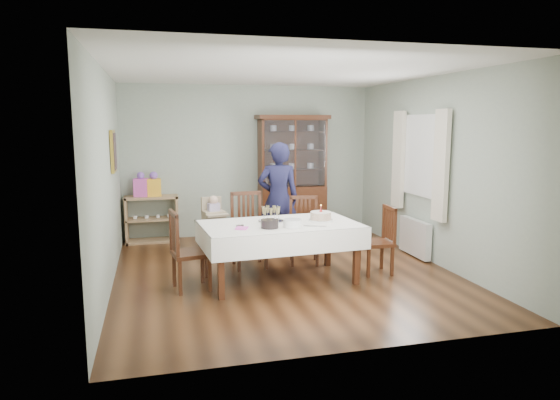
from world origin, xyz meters
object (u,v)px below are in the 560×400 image
object	(u,v)px
china_cabinet	(292,174)
gift_bag_orange	(154,185)
chair_far_left	(249,245)
dining_table	(280,252)
high_chair	(214,233)
chair_far_right	(304,244)
woman	(278,199)
gift_bag_pink	(141,186)
chair_end_right	(377,254)
chair_end_left	(190,266)
birthday_cake	(321,216)
champagne_tray	(271,217)
sideboard	(152,219)

from	to	relation	value
china_cabinet	gift_bag_orange	xyz separation A→B (m)	(-2.44, 0.00, -0.14)
china_cabinet	chair_far_left	xyz separation A→B (m)	(-1.16, -1.86, -0.81)
dining_table	high_chair	bearing A→B (deg)	116.14
chair_far_right	woman	xyz separation A→B (m)	(-0.24, 0.59, 0.59)
gift_bag_orange	woman	bearing A→B (deg)	-34.91
dining_table	gift_bag_pink	size ratio (longest dim) A/B	4.94
chair_end_right	woman	size ratio (longest dim) A/B	0.53
chair_far_right	chair_end_left	xyz separation A→B (m)	(-1.70, -0.78, 0.00)
chair_far_right	high_chair	world-z (taller)	chair_far_right
woman	china_cabinet	bearing A→B (deg)	-106.66
chair_end_left	gift_bag_pink	distance (m)	2.82
chair_far_left	woman	world-z (taller)	woman
chair_end_right	china_cabinet	bearing A→B (deg)	-168.20
dining_table	woman	size ratio (longest dim) A/B	1.19
chair_far_left	birthday_cake	bearing A→B (deg)	-42.42
dining_table	gift_bag_orange	xyz separation A→B (m)	(-1.55, 2.62, 0.60)
birthday_cake	champagne_tray	bearing A→B (deg)	171.92
birthday_cake	sideboard	bearing A→B (deg)	129.91
chair_end_right	birthday_cake	size ratio (longest dim) A/B	2.89
sideboard	chair_end_right	world-z (taller)	chair_end_right
dining_table	gift_bag_orange	world-z (taller)	gift_bag_orange
chair_far_left	chair_end_left	xyz separation A→B (m)	(-0.90, -0.81, -0.02)
dining_table	chair_end_left	size ratio (longest dim) A/B	2.12
high_chair	sideboard	bearing A→B (deg)	115.90
china_cabinet	gift_bag_orange	size ratio (longest dim) A/B	5.16
chair_end_right	gift_bag_pink	bearing A→B (deg)	-128.27
dining_table	chair_end_right	size ratio (longest dim) A/B	2.26
dining_table	chair_far_left	distance (m)	0.80
chair_end_right	gift_bag_orange	distance (m)	3.98
chair_far_left	chair_far_right	distance (m)	0.81
chair_far_left	champagne_tray	xyz separation A→B (m)	(0.18, -0.62, 0.51)
sideboard	chair_end_right	size ratio (longest dim) A/B	0.98
dining_table	gift_bag_pink	xyz separation A→B (m)	(-1.76, 2.62, 0.60)
chair_far_left	high_chair	size ratio (longest dim) A/B	1.11
chair_end_left	champagne_tray	xyz separation A→B (m)	(1.07, 0.19, 0.53)
chair_end_left	woman	xyz separation A→B (m)	(1.47, 1.37, 0.58)
champagne_tray	gift_bag_orange	bearing A→B (deg)	120.51
sideboard	chair_far_right	distance (m)	2.88
high_chair	gift_bag_orange	bearing A→B (deg)	114.63
birthday_cake	dining_table	bearing A→B (deg)	-175.72
chair_far_left	sideboard	bearing A→B (deg)	123.74
gift_bag_pink	champagne_tray	bearing A→B (deg)	-55.98
woman	gift_bag_pink	bearing A→B (deg)	-24.34
woman	gift_bag_orange	distance (m)	2.27
dining_table	high_chair	size ratio (longest dim) A/B	2.19
woman	high_chair	distance (m)	1.12
chair_far_left	gift_bag_pink	distance (m)	2.48
dining_table	woman	xyz separation A→B (m)	(0.31, 1.32, 0.49)
chair_far_right	champagne_tray	size ratio (longest dim) A/B	2.91
sideboard	chair_far_right	xyz separation A→B (m)	(2.15, -1.91, -0.11)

